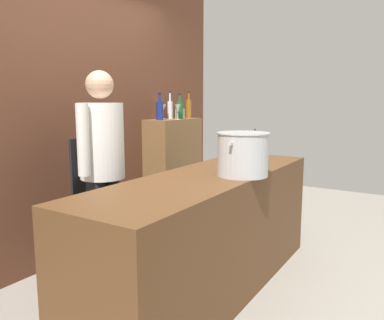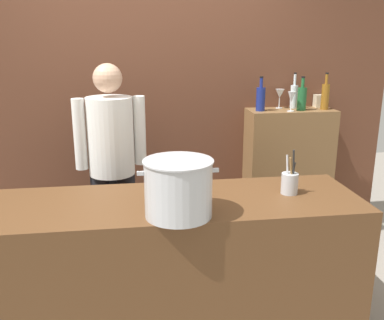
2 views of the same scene
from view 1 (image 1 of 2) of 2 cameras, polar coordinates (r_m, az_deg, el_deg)
The scene contains 14 objects.
ground_plane at distance 3.10m, azimuth 2.39°, elevation -18.75°, with size 8.00×8.00×0.00m, color gray.
brick_back_panel at distance 3.65m, azimuth -17.16°, elevation 9.49°, with size 4.40×0.10×3.00m, color brown.
prep_counter at distance 2.92m, azimuth 2.45°, elevation -10.88°, with size 2.44×0.70×0.90m, color brown.
bar_cabinet at distance 4.52m, azimuth -2.76°, elevation -1.65°, with size 0.76×0.32×1.23m, color brown.
chef at distance 3.03m, azimuth -13.34°, elevation -0.32°, with size 0.52×0.38×1.66m.
stockpot_large at distance 2.75m, azimuth 7.62°, elevation 0.88°, with size 0.44×0.38×0.31m.
utensil_crock at distance 3.51m, azimuth 8.87°, elevation 1.15°, with size 0.10×0.10×0.29m.
wine_bottle_clear at distance 4.52m, azimuth -3.29°, elevation 7.61°, with size 0.06×0.06×0.31m.
wine_bottle_green at distance 4.48m, azimuth -1.84°, elevation 7.54°, with size 0.08×0.08×0.29m.
wine_bottle_amber at distance 4.67m, azimuth -0.49°, elevation 7.75°, with size 0.07×0.07×0.32m.
wine_bottle_cobalt at distance 4.19m, azimuth -4.85°, elevation 7.45°, with size 0.08×0.08×0.29m.
wine_glass_short at distance 4.35m, azimuth -2.15°, elevation 7.63°, with size 0.06×0.06×0.17m.
wine_glass_tall at distance 4.42m, azimuth -4.38°, elevation 7.74°, with size 0.08×0.08×0.17m.
spice_tin_cream at distance 4.75m, azimuth -1.80°, elevation 7.00°, with size 0.08×0.08×0.11m, color beige.
Camera 1 is at (-2.39, -1.36, 1.43)m, focal length 35.65 mm.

